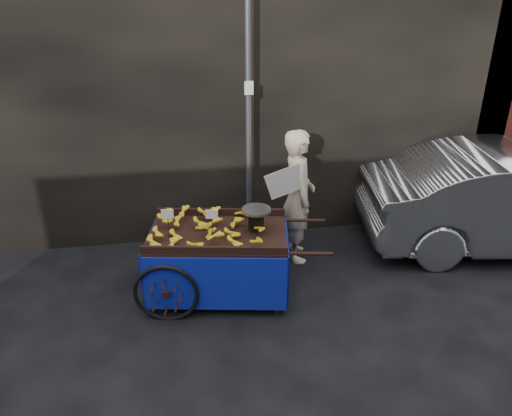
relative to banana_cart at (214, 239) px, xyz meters
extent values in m
plane|color=black|center=(0.33, -0.09, -0.79)|extent=(80.00, 80.00, 0.00)
cube|color=black|center=(-0.67, 2.51, 1.71)|extent=(11.00, 2.00, 5.00)
cylinder|color=slate|center=(0.63, 1.21, 1.21)|extent=(0.08, 0.08, 4.00)
cube|color=white|center=(0.63, 1.16, 1.61)|extent=(0.12, 0.02, 0.18)
cube|color=black|center=(0.05, -0.01, 0.06)|extent=(1.86, 1.35, 0.06)
cube|color=black|center=(0.14, 0.48, 0.13)|extent=(1.68, 0.35, 0.11)
cube|color=black|center=(-0.04, -0.50, 0.13)|extent=(1.68, 0.35, 0.11)
cube|color=black|center=(0.71, -0.56, -0.37)|extent=(0.06, 0.06, 0.85)
cube|color=black|center=(0.86, 0.27, -0.37)|extent=(0.06, 0.06, 0.85)
cylinder|color=black|center=(1.07, -0.63, 0.06)|extent=(0.53, 0.14, 0.04)
cylinder|color=black|center=(1.22, 0.21, 0.06)|extent=(0.53, 0.14, 0.04)
torus|color=black|center=(-0.62, -0.47, -0.42)|extent=(0.79, 0.19, 0.80)
torus|color=black|center=(-0.42, 0.66, -0.42)|extent=(0.79, 0.19, 0.80)
cylinder|color=black|center=(-0.52, 0.09, -0.42)|extent=(0.27, 1.18, 0.05)
cube|color=navy|center=(-0.04, -0.54, -0.30)|extent=(1.71, 0.33, 0.72)
cube|color=navy|center=(0.15, 0.52, -0.30)|extent=(1.71, 0.33, 0.72)
cube|color=navy|center=(-0.79, 0.14, -0.30)|extent=(0.22, 1.09, 0.72)
cube|color=navy|center=(0.90, -0.16, -0.30)|extent=(0.22, 1.09, 0.72)
cube|color=black|center=(0.53, -0.04, 0.24)|extent=(0.21, 0.18, 0.17)
cylinder|color=silver|center=(0.53, -0.04, 0.39)|extent=(0.42, 0.42, 0.03)
cube|color=white|center=(-0.54, -0.02, 0.41)|extent=(0.15, 0.04, 0.12)
cube|color=white|center=(-0.02, -0.12, 0.41)|extent=(0.15, 0.04, 0.12)
imported|color=#C1AF90|center=(1.25, 0.72, 0.17)|extent=(0.51, 0.73, 1.93)
cube|color=silver|center=(1.01, 0.49, 0.51)|extent=(0.59, 0.02, 0.50)
ellipsoid|color=#183BBB|center=(0.81, 0.38, -0.68)|extent=(0.25, 0.20, 0.22)
camera|label=1|loc=(-0.37, -5.44, 3.06)|focal=35.00mm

